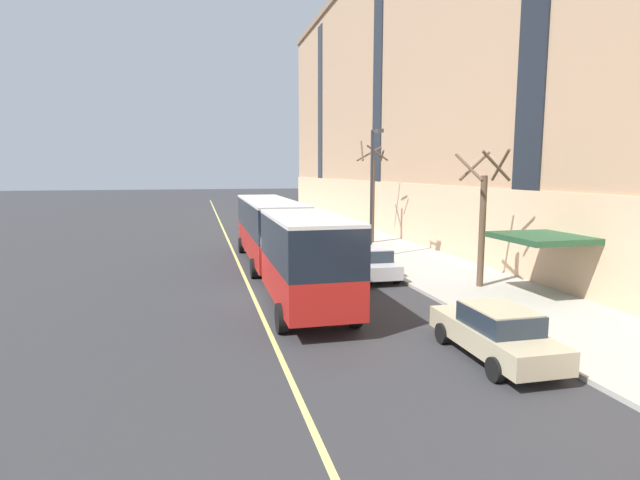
# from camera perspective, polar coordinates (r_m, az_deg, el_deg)

# --- Properties ---
(ground_plane) EXTENTS (260.00, 260.00, 0.00)m
(ground_plane) POSITION_cam_1_polar(r_m,az_deg,el_deg) (21.75, -6.24, -6.28)
(ground_plane) COLOR #303033
(sidewalk) EXTENTS (5.91, 160.00, 0.15)m
(sidewalk) POSITION_cam_1_polar(r_m,az_deg,el_deg) (27.41, 13.27, -3.33)
(sidewalk) COLOR #ADA89E
(sidewalk) RESTS_ON ground
(city_bus) EXTENTS (2.95, 20.24, 3.69)m
(city_bus) POSITION_cam_1_polar(r_m,az_deg,el_deg) (24.84, -4.70, 0.54)
(city_bus) COLOR red
(city_bus) RESTS_ON ground
(parked_car_silver_0) EXTENTS (2.13, 4.68, 1.56)m
(parked_car_silver_0) POSITION_cam_1_polar(r_m,az_deg,el_deg) (24.96, 5.74, -2.58)
(parked_car_silver_0) COLOR #B7B7BC
(parked_car_silver_0) RESTS_ON ground
(parked_car_navy_1) EXTENTS (1.99, 4.54, 1.56)m
(parked_car_navy_1) POSITION_cam_1_polar(r_m,az_deg,el_deg) (38.81, -1.42, 1.20)
(parked_car_navy_1) COLOR navy
(parked_car_navy_1) RESTS_ON ground
(parked_car_champagne_2) EXTENTS (1.97, 4.72, 1.56)m
(parked_car_champagne_2) POSITION_cam_1_polar(r_m,az_deg,el_deg) (15.17, 19.38, -9.92)
(parked_car_champagne_2) COLOR #BCAD89
(parked_car_champagne_2) RESTS_ON ground
(parked_car_black_4) EXTENTS (2.07, 4.84, 1.56)m
(parked_car_black_4) POSITION_cam_1_polar(r_m,az_deg,el_deg) (45.11, -3.42, 2.13)
(parked_car_black_4) COLOR black
(parked_car_black_4) RESTS_ON ground
(parked_car_silver_6) EXTENTS (2.09, 4.54, 1.56)m
(parked_car_silver_6) POSITION_cam_1_polar(r_m,az_deg,el_deg) (31.77, 1.21, -0.29)
(parked_car_silver_6) COLOR #B7B7BC
(parked_car_silver_6) RESTS_ON ground
(street_tree_mid_block) EXTENTS (1.94, 1.91, 6.10)m
(street_tree_mid_block) POSITION_cam_1_polar(r_m,az_deg,el_deg) (23.26, 18.09, 2.63)
(street_tree_mid_block) COLOR brown
(street_tree_mid_block) RESTS_ON sidewalk
(street_tree_far_uptown) EXTENTS (2.03, 1.91, 7.34)m
(street_tree_far_uptown) POSITION_cam_1_polar(r_m,az_deg,el_deg) (36.26, 6.01, 5.59)
(street_tree_far_uptown) COLOR brown
(street_tree_far_uptown) RESTS_ON sidewalk
(street_lamp) EXTENTS (0.36, 1.48, 7.53)m
(street_lamp) POSITION_cam_1_polar(r_m,az_deg,el_deg) (29.47, 6.06, 6.69)
(street_lamp) COLOR #2D2D30
(street_lamp) RESTS_ON sidewalk
(lane_centerline) EXTENTS (0.16, 140.00, 0.01)m
(lane_centerline) POSITION_cam_1_polar(r_m,az_deg,el_deg) (24.59, -8.42, -4.65)
(lane_centerline) COLOR #E0D66B
(lane_centerline) RESTS_ON ground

